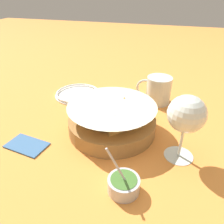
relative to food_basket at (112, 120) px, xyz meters
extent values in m
plane|color=orange|center=(0.02, -0.03, -0.04)|extent=(4.00, 4.00, 0.00)
cylinder|color=olive|center=(0.00, 0.00, -0.02)|extent=(0.26, 0.26, 0.05)
cone|color=beige|center=(0.00, 0.00, 0.01)|extent=(0.26, 0.26, 0.09)
cylinder|color=#3D842D|center=(0.00, 0.00, -0.01)|extent=(0.20, 0.20, 0.01)
pyramid|color=gold|center=(0.06, 0.00, 0.02)|extent=(0.10, 0.09, 0.05)
pyramid|color=gold|center=(-0.02, 0.05, 0.02)|extent=(0.06, 0.08, 0.06)
pyramid|color=gold|center=(-0.02, -0.05, 0.02)|extent=(0.06, 0.08, 0.06)
cylinder|color=#B7B7BC|center=(-0.09, 0.21, -0.02)|extent=(0.07, 0.07, 0.03)
cylinder|color=#42702D|center=(-0.09, 0.21, -0.02)|extent=(0.06, 0.06, 0.02)
cylinder|color=#B7B7BC|center=(-0.08, 0.21, 0.02)|extent=(0.06, 0.01, 0.10)
cylinder|color=silver|center=(-0.20, 0.06, -0.04)|extent=(0.08, 0.08, 0.00)
cylinder|color=silver|center=(-0.20, 0.06, 0.01)|extent=(0.01, 0.01, 0.09)
sphere|color=silver|center=(-0.20, 0.06, 0.09)|extent=(0.09, 0.09, 0.09)
sphere|color=#DBD17A|center=(-0.20, 0.06, 0.08)|extent=(0.06, 0.06, 0.06)
cylinder|color=silver|center=(-0.11, -0.23, 0.01)|extent=(0.09, 0.09, 0.10)
cylinder|color=gold|center=(-0.11, -0.23, 0.00)|extent=(0.07, 0.07, 0.07)
torus|color=silver|center=(-0.06, -0.23, 0.01)|extent=(0.07, 0.01, 0.07)
cylinder|color=white|center=(0.20, -0.19, -0.03)|extent=(0.18, 0.18, 0.01)
torus|color=white|center=(0.20, -0.19, -0.03)|extent=(0.17, 0.17, 0.01)
cube|color=#38608E|center=(0.21, 0.14, -0.03)|extent=(0.12, 0.08, 0.01)
camera|label=1|loc=(-0.16, 0.52, 0.35)|focal=35.00mm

